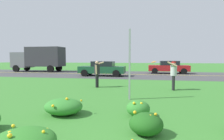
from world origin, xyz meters
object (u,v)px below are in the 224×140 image
person_catcher_red_cap_gray_shirt (174,73)px  person_thrower_dark_shirt (97,72)px  box_truck_gray (39,58)px  sign_post_near_path (130,64)px  frisbee_orange (154,62)px  car_red_center_left (169,67)px  car_dark_green_center_right (102,68)px

person_catcher_red_cap_gray_shirt → person_thrower_dark_shirt: bearing=177.6°
box_truck_gray → person_thrower_dark_shirt: bearing=-46.0°
sign_post_near_path → person_thrower_dark_shirt: 3.71m
sign_post_near_path → person_catcher_red_cap_gray_shirt: sign_post_near_path is taller
person_catcher_red_cap_gray_shirt → frisbee_orange: 1.24m
frisbee_orange → car_red_center_left: bearing=80.3°
person_thrower_dark_shirt → car_dark_green_center_right: size_ratio=0.35×
car_red_center_left → frisbee_orange: bearing=-99.7°
frisbee_orange → car_dark_green_center_right: frisbee_orange is taller
sign_post_near_path → car_red_center_left: (3.11, 14.41, -0.75)m
frisbee_orange → car_red_center_left: size_ratio=0.06×
person_thrower_dark_shirt → person_catcher_red_cap_gray_shirt: (4.37, -0.18, 0.01)m
car_dark_green_center_right → box_truck_gray: bearing=155.7°
person_thrower_dark_shirt → person_catcher_red_cap_gray_shirt: person_thrower_dark_shirt is taller
person_thrower_dark_shirt → box_truck_gray: (-11.08, 11.49, 0.86)m
sign_post_near_path → frisbee_orange: (1.08, 2.49, 0.06)m
person_thrower_dark_shirt → frisbee_orange: frisbee_orange is taller
car_dark_green_center_right → person_catcher_red_cap_gray_shirt: bearing=-51.5°
person_catcher_red_cap_gray_shirt → car_dark_green_center_right: (-5.81, 7.31, -0.22)m
sign_post_near_path → person_thrower_dark_shirt: (-2.23, 2.92, -0.54)m
car_dark_green_center_right → box_truck_gray: box_truck_gray is taller
sign_post_near_path → car_red_center_left: bearing=77.8°
car_dark_green_center_right → person_thrower_dark_shirt: bearing=-78.6°
person_thrower_dark_shirt → car_dark_green_center_right: 7.27m
person_catcher_red_cap_gray_shirt → car_dark_green_center_right: size_ratio=0.35×
sign_post_near_path → car_dark_green_center_right: bearing=110.1°
frisbee_orange → sign_post_near_path: bearing=-113.4°
person_catcher_red_cap_gray_shirt → car_red_center_left: bearing=85.3°
frisbee_orange → box_truck_gray: box_truck_gray is taller
car_red_center_left → car_dark_green_center_right: bearing=-147.2°
person_thrower_dark_shirt → car_dark_green_center_right: (-1.44, 7.13, -0.21)m
sign_post_near_path → box_truck_gray: (-13.31, 14.41, 0.32)m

